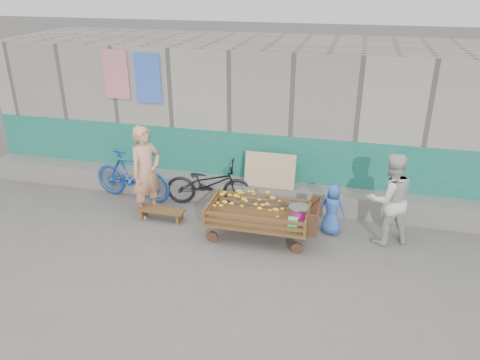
% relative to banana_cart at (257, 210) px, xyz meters
% --- Properties ---
extents(ground, '(80.00, 80.00, 0.00)m').
position_rel_banana_cart_xyz_m(ground, '(-0.31, -0.99, -0.56)').
color(ground, '#57554F').
rests_on(ground, ground).
extents(building_wall, '(12.00, 3.50, 3.00)m').
position_rel_banana_cart_xyz_m(building_wall, '(-0.31, 3.06, 0.90)').
color(building_wall, gray).
rests_on(building_wall, ground).
extents(banana_cart, '(1.96, 0.89, 0.83)m').
position_rel_banana_cart_xyz_m(banana_cart, '(0.00, 0.00, 0.00)').
color(banana_cart, '#502A16').
rests_on(banana_cart, ground).
extents(bench, '(0.92, 0.28, 0.23)m').
position_rel_banana_cart_xyz_m(bench, '(-1.90, 0.20, -0.40)').
color(bench, '#502A16').
rests_on(bench, ground).
extents(vendor_man, '(0.69, 0.78, 1.80)m').
position_rel_banana_cart_xyz_m(vendor_man, '(-2.21, 0.34, 0.34)').
color(vendor_man, tan).
rests_on(vendor_man, ground).
extents(woman, '(0.99, 0.90, 1.65)m').
position_rel_banana_cart_xyz_m(woman, '(2.21, 0.44, 0.26)').
color(woman, silver).
rests_on(woman, ground).
extents(child, '(0.53, 0.41, 0.96)m').
position_rel_banana_cart_xyz_m(child, '(1.28, 0.51, -0.08)').
color(child, '#2B59B1').
rests_on(child, ground).
extents(bicycle_dark, '(1.82, 0.86, 0.92)m').
position_rel_banana_cart_xyz_m(bicycle_dark, '(-1.21, 1.06, -0.11)').
color(bicycle_dark, black).
rests_on(bicycle_dark, ground).
extents(bicycle_blue, '(1.81, 0.73, 1.06)m').
position_rel_banana_cart_xyz_m(bicycle_blue, '(-2.83, 0.93, -0.04)').
color(bicycle_blue, '#1C49A0').
rests_on(bicycle_blue, ground).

